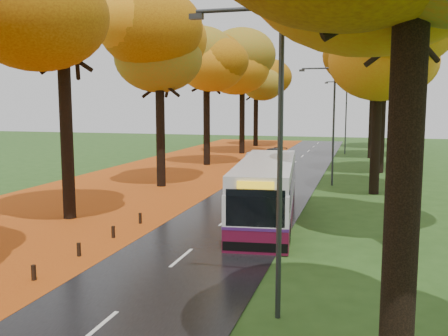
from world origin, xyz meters
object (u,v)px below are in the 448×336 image
at_px(streetlamp_mid, 330,116).
at_px(car_silver, 256,162).
at_px(streetlamp_near, 270,138).
at_px(streetlamp_far, 344,111).
at_px(car_dark, 272,154).
at_px(bus, 266,189).
at_px(car_white, 255,163).

xyz_separation_m(streetlamp_mid, car_silver, (-6.29, 5.73, -3.93)).
relative_size(streetlamp_near, streetlamp_far, 1.00).
height_order(streetlamp_mid, streetlamp_far, same).
bearing_deg(car_silver, car_dark, 89.83).
distance_m(bus, car_dark, 25.14).
bearing_deg(streetlamp_near, bus, 101.31).
height_order(streetlamp_mid, car_silver, streetlamp_mid).
xyz_separation_m(car_white, car_silver, (-0.11, 0.87, 0.02)).
height_order(car_white, car_dark, car_white).
bearing_deg(bus, car_white, 97.38).
relative_size(streetlamp_far, bus, 0.72).
height_order(streetlamp_mid, car_white, streetlamp_mid).
distance_m(streetlamp_near, bus, 11.14).
distance_m(bus, car_silver, 17.79).
height_order(car_white, car_silver, car_silver).
xyz_separation_m(streetlamp_mid, car_white, (-6.19, 4.86, -3.95)).
bearing_deg(streetlamp_far, streetlamp_mid, -90.00).
bearing_deg(streetlamp_near, car_dark, 100.13).
distance_m(streetlamp_mid, streetlamp_far, 22.00).
xyz_separation_m(streetlamp_mid, car_dark, (-6.30, 13.24, -4.09)).
bearing_deg(streetlamp_mid, car_silver, 137.67).
xyz_separation_m(car_white, car_dark, (-0.11, 8.38, -0.14)).
bearing_deg(streetlamp_far, car_silver, -111.15).
distance_m(streetlamp_mid, car_dark, 15.22).
xyz_separation_m(streetlamp_mid, bus, (-2.09, -11.53, -3.17)).
bearing_deg(bus, car_dark, 93.00).
bearing_deg(car_white, car_dark, 73.92).
height_order(streetlamp_near, streetlamp_mid, same).
height_order(bus, car_dark, bus).
xyz_separation_m(streetlamp_near, bus, (-2.09, 10.47, -3.17)).
distance_m(streetlamp_mid, bus, 12.14).
relative_size(streetlamp_mid, streetlamp_far, 1.00).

